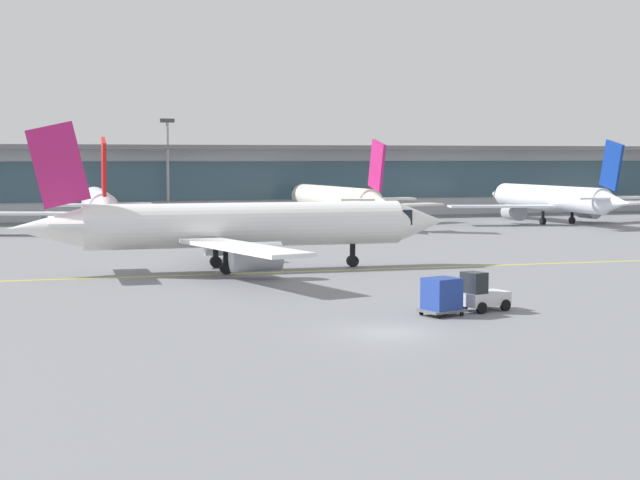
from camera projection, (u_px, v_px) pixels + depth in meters
The scene contains 10 objects.
ground_plane at pixel (388, 332), 45.80m from camera, with size 400.00×400.00×0.00m, color slate.
taxiway_centreline_stripe at pixel (253, 273), 69.13m from camera, with size 110.00×0.36×0.01m, color yellow.
terminal_concourse at pixel (146, 181), 130.32m from camera, with size 214.56×11.00×9.60m.
gate_airplane_2 at pixel (99, 205), 105.29m from camera, with size 28.05×30.13×9.99m.
gate_airplane_3 at pixel (335, 200), 117.43m from camera, with size 27.99×30.18×9.99m.
gate_airplane_4 at pixel (552, 199), 120.46m from camera, with size 28.04×30.14×9.99m.
taxiing_regional_jet at pixel (241, 226), 70.66m from camera, with size 31.71×29.54×10.52m.
baggage_tug at pixel (481, 294), 52.12m from camera, with size 2.90×2.23×2.10m.
cargo_dolly_lead at pixel (442, 295), 50.57m from camera, with size 2.48×2.15×1.94m.
apron_light_mast_1 at pixel (168, 165), 124.37m from camera, with size 1.80×0.36×12.85m.
Camera 1 is at (-16.28, -42.37, 8.12)m, focal length 55.67 mm.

